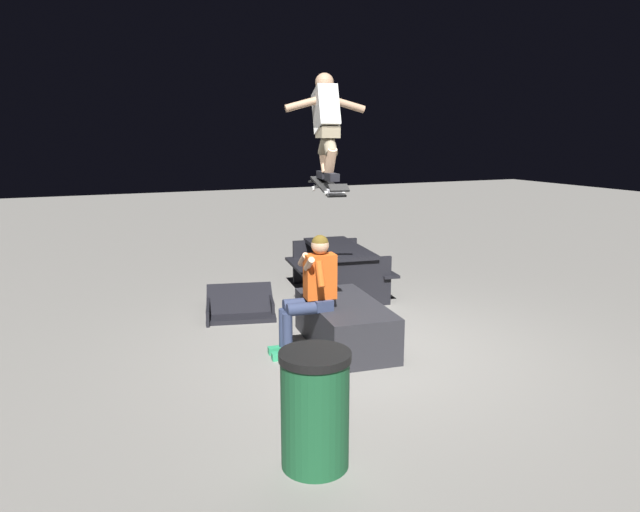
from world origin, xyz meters
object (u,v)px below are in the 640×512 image
(skateboard, at_px, (327,186))
(picnic_table_back, at_px, (339,262))
(skater_airborne, at_px, (326,121))
(kicker_ramp, at_px, (240,309))
(trash_bin, at_px, (315,409))
(person_sitting_on_ledge, at_px, (311,288))
(ledge_box_main, at_px, (345,324))

(skateboard, distance_m, picnic_table_back, 2.81)
(skater_airborne, bearing_deg, kicker_ramp, 17.92)
(kicker_ramp, height_order, trash_bin, trash_bin)
(picnic_table_back, bearing_deg, person_sitting_on_ledge, 147.59)
(skater_airborne, height_order, kicker_ramp, skater_airborne)
(ledge_box_main, xyz_separation_m, skateboard, (-0.08, 0.26, 1.62))
(ledge_box_main, xyz_separation_m, trash_bin, (-2.18, 1.30, 0.19))
(person_sitting_on_ledge, relative_size, picnic_table_back, 0.72)
(person_sitting_on_ledge, distance_m, kicker_ramp, 1.89)
(person_sitting_on_ledge, bearing_deg, skateboard, -92.10)
(kicker_ramp, relative_size, picnic_table_back, 0.60)
(skater_airborne, distance_m, picnic_table_back, 3.16)
(skater_airborne, xyz_separation_m, picnic_table_back, (2.10, -1.15, -2.07))
(person_sitting_on_ledge, height_order, skater_airborne, skater_airborne)
(person_sitting_on_ledge, relative_size, skateboard, 1.30)
(kicker_ramp, bearing_deg, ledge_box_main, -154.23)
(kicker_ramp, relative_size, trash_bin, 1.26)
(skater_airborne, xyz_separation_m, trash_bin, (-2.15, 1.05, -2.12))
(ledge_box_main, height_order, picnic_table_back, picnic_table_back)
(ledge_box_main, distance_m, skater_airborne, 2.32)
(skateboard, xyz_separation_m, trash_bin, (-2.09, 1.04, -1.43))
(picnic_table_back, bearing_deg, ledge_box_main, 156.48)
(skater_airborne, height_order, trash_bin, skater_airborne)
(skater_airborne, distance_m, kicker_ramp, 3.06)
(ledge_box_main, height_order, skateboard, skateboard)
(skater_airborne, bearing_deg, trash_bin, 153.97)
(picnic_table_back, height_order, trash_bin, trash_bin)
(picnic_table_back, xyz_separation_m, trash_bin, (-4.25, 2.20, -0.05))
(ledge_box_main, height_order, person_sitting_on_ledge, person_sitting_on_ledge)
(ledge_box_main, xyz_separation_m, skater_airborne, (-0.03, 0.25, 2.31))
(skateboard, bearing_deg, ledge_box_main, -72.21)
(picnic_table_back, bearing_deg, trash_bin, 152.57)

